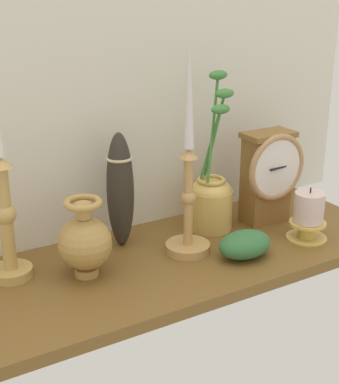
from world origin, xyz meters
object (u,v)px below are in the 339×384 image
(tall_ceramic_vase, at_px, (120,190))
(brass_vase_bulbous, at_px, (85,241))
(candlestick_tall_center, at_px, (187,195))
(pillar_candle_front, at_px, (308,216))
(candlestick_tall_left, at_px, (4,208))
(mantel_clock, at_px, (269,175))
(brass_vase_jar, at_px, (211,196))

(tall_ceramic_vase, bearing_deg, brass_vase_bulbous, -143.94)
(candlestick_tall_center, xyz_separation_m, pillar_candle_front, (0.26, -0.08, -0.07))
(candlestick_tall_left, relative_size, tall_ceramic_vase, 1.78)
(mantel_clock, bearing_deg, tall_ceramic_vase, 170.33)
(mantel_clock, relative_size, brass_vase_bulbous, 1.39)
(candlestick_tall_center, distance_m, tall_ceramic_vase, 0.14)
(candlestick_tall_left, xyz_separation_m, pillar_candle_front, (0.60, -0.16, -0.09))
(mantel_clock, bearing_deg, candlestick_tall_left, 175.99)
(candlestick_tall_center, bearing_deg, pillar_candle_front, -17.82)
(candlestick_tall_left, height_order, brass_vase_jar, candlestick_tall_left)
(mantel_clock, height_order, tall_ceramic_vase, tall_ceramic_vase)
(candlestick_tall_center, relative_size, brass_vase_bulbous, 2.74)
(mantel_clock, bearing_deg, candlestick_tall_center, -171.58)
(candlestick_tall_center, height_order, brass_vase_jar, candlestick_tall_center)
(candlestick_tall_center, height_order, pillar_candle_front, candlestick_tall_center)
(brass_vase_jar, xyz_separation_m, pillar_candle_front, (0.15, -0.15, -0.02))
(candlestick_tall_center, xyz_separation_m, brass_vase_bulbous, (-0.22, 0.01, -0.05))
(tall_ceramic_vase, bearing_deg, candlestick_tall_center, -42.48)
(brass_vase_jar, bearing_deg, tall_ceramic_vase, 173.62)
(candlestick_tall_left, height_order, tall_ceramic_vase, candlestick_tall_left)
(brass_vase_jar, distance_m, pillar_candle_front, 0.21)
(tall_ceramic_vase, bearing_deg, pillar_candle_front, -26.17)
(candlestick_tall_left, relative_size, brass_vase_bulbous, 2.83)
(mantel_clock, xyz_separation_m, candlestick_tall_left, (-0.58, 0.04, 0.03))
(mantel_clock, bearing_deg, brass_vase_jar, 165.20)
(candlestick_tall_left, xyz_separation_m, brass_vase_jar, (0.45, -0.01, -0.06))
(brass_vase_jar, bearing_deg, candlestick_tall_center, -147.03)
(pillar_candle_front, height_order, tall_ceramic_vase, tall_ceramic_vase)
(brass_vase_jar, distance_m, tall_ceramic_vase, 0.22)
(mantel_clock, height_order, pillar_candle_front, mantel_clock)
(candlestick_tall_center, bearing_deg, candlestick_tall_left, 167.44)
(candlestick_tall_left, xyz_separation_m, candlestick_tall_center, (0.34, -0.08, -0.02))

